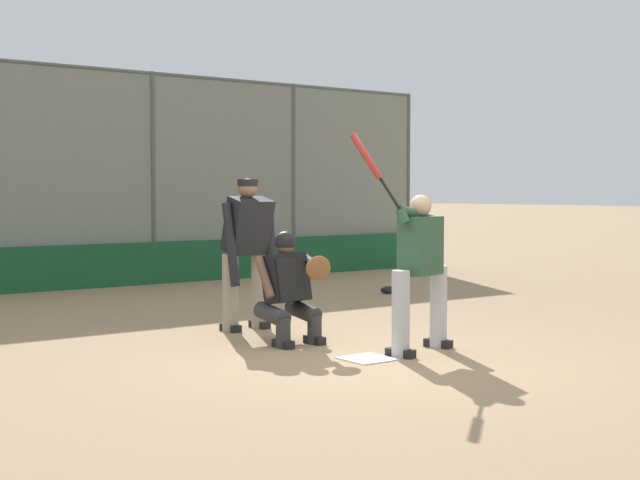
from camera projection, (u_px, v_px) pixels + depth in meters
name	position (u px, v px, depth m)	size (l,w,h in m)	color
ground_plane	(367.00, 359.00, 8.18)	(160.00, 160.00, 0.00)	#9E7F5B
home_plate_marker	(367.00, 359.00, 8.18)	(0.43, 0.43, 0.01)	white
backstop_fence	(70.00, 172.00, 14.08)	(14.39, 0.08, 3.55)	#515651
padding_wall	(74.00, 267.00, 14.08)	(14.03, 0.18, 0.70)	#19512D
bleachers_beyond	(162.00, 251.00, 17.45)	(10.02, 1.95, 1.16)	slate
batter_at_plate	(419.00, 267.00, 8.50)	(1.08, 0.55, 2.09)	#B7B7BC
catcher_behind_plate	(290.00, 286.00, 8.98)	(0.60, 0.70, 1.14)	#333333
umpire_home	(247.00, 249.00, 9.86)	(0.69, 0.44, 1.69)	gray
fielding_glove_on_dirt	(389.00, 290.00, 13.53)	(0.29, 0.22, 0.10)	black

